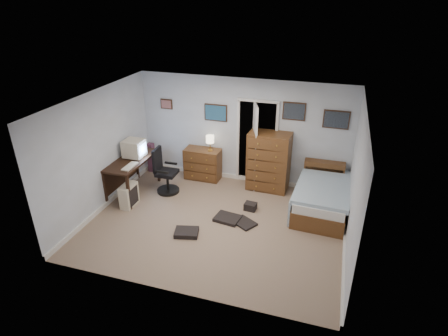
% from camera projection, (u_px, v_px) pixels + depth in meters
% --- Properties ---
extents(floor, '(5.00, 4.00, 0.02)m').
position_uv_depth(floor, '(216.00, 223.00, 7.55)').
color(floor, gray).
rests_on(floor, ground).
extents(computer_desk, '(0.68, 1.45, 0.84)m').
position_uv_depth(computer_desk, '(128.00, 167.00, 8.42)').
color(computer_desk, black).
rests_on(computer_desk, floor).
extents(crt_monitor, '(0.44, 0.40, 0.40)m').
position_uv_depth(crt_monitor, '(134.00, 148.00, 8.34)').
color(crt_monitor, beige).
rests_on(crt_monitor, computer_desk).
extents(keyboard, '(0.17, 0.45, 0.03)m').
position_uv_depth(keyboard, '(130.00, 166.00, 7.95)').
color(keyboard, beige).
rests_on(keyboard, computer_desk).
extents(pc_tower, '(0.23, 0.47, 0.50)m').
position_uv_depth(pc_tower, '(129.00, 195.00, 8.04)').
color(pc_tower, beige).
rests_on(pc_tower, floor).
extents(office_chair, '(0.52, 0.53, 1.06)m').
position_uv_depth(office_chair, '(165.00, 175.00, 8.53)').
color(office_chair, black).
rests_on(office_chair, floor).
extents(media_stack, '(0.16, 0.16, 0.76)m').
position_uv_depth(media_stack, '(151.00, 157.00, 9.51)').
color(media_stack, maroon).
rests_on(media_stack, floor).
extents(low_dresser, '(0.87, 0.44, 0.77)m').
position_uv_depth(low_dresser, '(203.00, 164.00, 9.15)').
color(low_dresser, brown).
rests_on(low_dresser, floor).
extents(table_lamp, '(0.19, 0.19, 0.37)m').
position_uv_depth(table_lamp, '(210.00, 140.00, 8.81)').
color(table_lamp, gold).
rests_on(table_lamp, low_dresser).
extents(doorway, '(0.96, 1.12, 2.05)m').
position_uv_depth(doorway, '(259.00, 139.00, 8.97)').
color(doorway, black).
rests_on(doorway, floor).
extents(tall_dresser, '(0.96, 0.60, 1.37)m').
position_uv_depth(tall_dresser, '(269.00, 161.00, 8.56)').
color(tall_dresser, brown).
rests_on(tall_dresser, floor).
extents(headboard_bookcase, '(0.89, 0.23, 0.80)m').
position_uv_depth(headboard_bookcase, '(323.00, 177.00, 8.45)').
color(headboard_bookcase, brown).
rests_on(headboard_bookcase, floor).
extents(bed, '(1.20, 2.10, 0.67)m').
position_uv_depth(bed, '(323.00, 195.00, 7.92)').
color(bed, brown).
rests_on(bed, floor).
extents(wall_posters, '(4.38, 0.04, 0.60)m').
position_uv_depth(wall_posters, '(268.00, 113.00, 8.33)').
color(wall_posters, '#331E11').
rests_on(wall_posters, floor).
extents(floor_clutter, '(1.50, 1.56, 0.16)m').
position_uv_depth(floor_clutter, '(222.00, 221.00, 7.52)').
color(floor_clutter, black).
rests_on(floor_clutter, floor).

